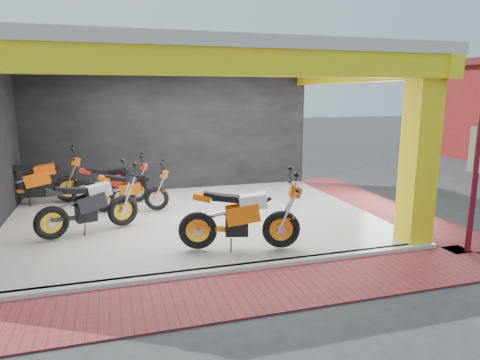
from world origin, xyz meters
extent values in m
plane|color=#2D2D30|center=(0.00, 0.00, 0.00)|extent=(80.00, 80.00, 0.00)
cube|color=white|center=(0.00, 2.00, 0.05)|extent=(8.00, 6.00, 0.10)
cube|color=beige|center=(0.00, 2.00, 3.60)|extent=(8.40, 6.40, 0.20)
cube|color=black|center=(0.00, 5.10, 1.75)|extent=(8.20, 0.20, 3.50)
cube|color=yellow|center=(3.75, -0.75, 1.75)|extent=(0.50, 0.50, 3.50)
cube|color=yellow|center=(0.00, -1.00, 3.30)|extent=(8.40, 0.30, 0.40)
cube|color=yellow|center=(4.00, 2.00, 3.30)|extent=(0.30, 6.40, 0.40)
cube|color=white|center=(0.00, -1.02, 0.05)|extent=(8.00, 0.20, 0.10)
cube|color=#963136|center=(0.00, -1.80, 0.01)|extent=(9.00, 1.40, 0.03)
cube|color=#963136|center=(4.80, 2.00, 0.01)|extent=(1.40, 7.00, 0.03)
cylinder|color=#5D0D1F|center=(4.40, -1.43, 1.24)|extent=(0.10, 0.10, 2.48)
cube|color=white|center=(4.40, -1.43, 1.89)|extent=(0.08, 0.35, 0.80)
camera|label=1|loc=(-1.68, -7.27, 2.85)|focal=32.00mm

